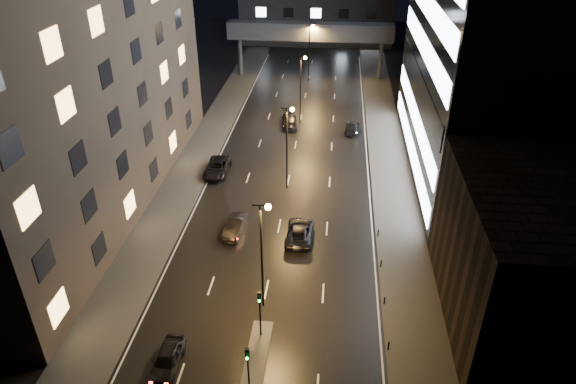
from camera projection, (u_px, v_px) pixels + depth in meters
name	position (u px, v px, depth m)	size (l,w,h in m)	color
ground	(296.00, 145.00, 71.01)	(160.00, 160.00, 0.00)	black
sidewalk_left	(198.00, 157.00, 67.74)	(5.00, 110.00, 0.15)	#383533
sidewalk_right	(389.00, 165.00, 65.63)	(5.00, 110.00, 0.15)	#383533
building_left	(49.00, 17.00, 49.04)	(15.00, 48.00, 40.00)	#2D2319
building_right_low	(519.00, 256.00, 39.69)	(10.00, 18.00, 12.00)	black
skybridge	(310.00, 32.00, 92.50)	(30.00, 3.00, 10.00)	#333335
median_island	(256.00, 360.00, 38.37)	(1.60, 8.00, 0.15)	#383533
traffic_signal_near	(260.00, 307.00, 38.97)	(0.28, 0.34, 4.40)	black
traffic_signal_far	(248.00, 364.00, 34.26)	(0.28, 0.34, 4.40)	black
bollard_row	(386.00, 323.00, 41.20)	(0.12, 25.12, 0.90)	black
streetlight_near	(263.00, 243.00, 40.26)	(1.45, 0.50, 10.15)	black
streetlight_mid_a	(288.00, 138.00, 57.41)	(1.45, 0.50, 10.15)	black
streetlight_mid_b	(302.00, 81.00, 74.56)	(1.45, 0.50, 10.15)	black
streetlight_far	(310.00, 45.00, 91.71)	(1.45, 0.50, 10.15)	black
car_away_a	(167.00, 359.00, 37.58)	(1.81, 4.50, 1.53)	black
car_away_b	(235.00, 226.00, 52.49)	(1.62, 4.66, 1.53)	black
car_away_c	(217.00, 168.00, 63.46)	(2.70, 5.85, 1.63)	black
car_away_d	(289.00, 121.00, 76.36)	(2.19, 5.40, 1.57)	black
car_toward_a	(300.00, 231.00, 51.63)	(2.60, 5.63, 1.56)	black
car_toward_b	(352.00, 127.00, 74.67)	(1.93, 4.74, 1.37)	black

